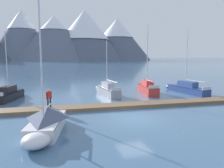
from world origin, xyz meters
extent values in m
plane|color=#426689|center=(0.00, 0.00, 0.00)|extent=(700.00, 700.00, 0.00)
cone|color=slate|center=(-28.31, 217.25, 24.65)|extent=(65.26, 65.26, 49.31)
cone|color=white|center=(-28.31, 217.25, 39.86)|extent=(26.40, 26.40, 19.00)
cone|color=slate|center=(2.05, 205.45, 21.64)|extent=(79.85, 79.85, 43.29)
cone|color=white|center=(2.05, 205.45, 36.27)|extent=(27.36, 27.36, 14.13)
cone|color=#4C566B|center=(32.15, 208.20, 25.44)|extent=(79.44, 79.44, 50.88)
cone|color=white|center=(32.15, 208.20, 35.88)|extent=(49.34, 49.34, 30.10)
cone|color=#4C566B|center=(71.30, 222.29, 23.19)|extent=(76.32, 76.32, 46.37)
cone|color=white|center=(71.30, 222.29, 35.68)|extent=(37.13, 37.13, 21.49)
cube|color=brown|center=(0.00, 4.00, 0.15)|extent=(28.83, 3.53, 0.30)
cylinder|color=#38383D|center=(-0.05, 3.22, 0.12)|extent=(27.59, 1.85, 0.24)
cylinder|color=#38383D|center=(0.05, 4.78, 0.12)|extent=(27.59, 1.85, 0.24)
cube|color=black|center=(-10.79, 10.86, 0.45)|extent=(3.19, 5.27, 0.89)
ellipsoid|color=black|center=(-9.98, 13.52, 0.45)|extent=(1.98, 2.08, 0.85)
cube|color=black|center=(-10.79, 10.86, 0.85)|extent=(3.20, 5.19, 0.06)
cylinder|color=silver|center=(-10.67, 11.24, 4.24)|extent=(0.10, 0.10, 6.70)
cylinder|color=silver|center=(-11.02, 10.13, 1.65)|extent=(0.76, 2.25, 0.08)
cube|color=black|center=(-10.75, 10.98, 1.23)|extent=(1.87, 2.50, 0.68)
cube|color=silver|center=(-6.53, -1.01, 0.43)|extent=(2.77, 4.80, 0.85)
ellipsoid|color=silver|center=(-7.12, -3.49, 0.43)|extent=(1.86, 1.99, 0.81)
cube|color=slate|center=(-6.53, -1.01, 0.81)|extent=(2.79, 4.72, 0.06)
cylinder|color=silver|center=(-6.72, -1.81, 4.78)|extent=(0.10, 0.10, 7.86)
cylinder|color=silver|center=(-6.48, -0.82, 1.58)|extent=(0.55, 1.99, 0.08)
pyramid|color=#4C5670|center=(-6.45, -0.68, 1.20)|extent=(2.80, 3.98, 0.70)
cube|color=#93939E|center=(0.78, 10.25, 0.48)|extent=(1.82, 5.18, 0.96)
ellipsoid|color=#93939E|center=(0.49, 13.16, 0.48)|extent=(1.33, 2.29, 0.91)
cube|color=#424247|center=(0.78, 10.25, 0.92)|extent=(1.85, 5.09, 0.06)
cylinder|color=silver|center=(0.74, 10.70, 3.84)|extent=(0.10, 0.10, 5.77)
cylinder|color=silver|center=(0.90, 9.09, 1.92)|extent=(0.41, 3.24, 0.08)
cube|color=#A0A0AB|center=(0.77, 10.38, 1.29)|extent=(1.14, 2.37, 0.67)
cube|color=silver|center=(1.03, 7.80, 1.14)|extent=(1.18, 0.22, 0.36)
cube|color=#B2332D|center=(6.00, 9.87, 0.54)|extent=(2.17, 5.27, 1.08)
ellipsoid|color=#B2332D|center=(6.46, 12.78, 0.54)|extent=(1.51, 2.35, 1.03)
cube|color=#501614|center=(6.00, 9.87, 1.04)|extent=(2.19, 5.18, 0.06)
cylinder|color=silver|center=(6.08, 10.33, 4.95)|extent=(0.10, 0.10, 7.75)
cylinder|color=silver|center=(5.85, 8.88, 1.80)|extent=(0.54, 2.91, 0.08)
cube|color=#C03A35|center=(6.02, 10.00, 1.43)|extent=(1.32, 2.43, 0.69)
cube|color=silver|center=(5.62, 7.42, 1.26)|extent=(1.25, 0.29, 0.36)
cube|color=navy|center=(11.32, 8.76, 0.43)|extent=(2.36, 6.22, 0.85)
ellipsoid|color=navy|center=(10.84, 12.12, 0.43)|extent=(1.57, 2.19, 0.81)
cube|color=#121D39|center=(11.32, 8.76, 0.81)|extent=(2.39, 6.11, 0.06)
cylinder|color=silver|center=(11.25, 9.27, 4.63)|extent=(0.10, 0.10, 7.56)
cylinder|color=silver|center=(11.47, 7.70, 1.73)|extent=(0.53, 3.16, 0.08)
cube|color=#2F4A8A|center=(11.30, 8.91, 1.20)|extent=(1.44, 2.85, 0.70)
cube|color=silver|center=(11.74, 5.84, 1.03)|extent=(1.37, 0.29, 0.36)
cylinder|color=#232328|center=(-6.43, 4.48, 0.73)|extent=(0.14, 0.14, 0.86)
cylinder|color=#232328|center=(-6.22, 4.63, 0.73)|extent=(0.14, 0.14, 0.86)
cube|color=#B22823|center=(-6.33, 4.56, 1.46)|extent=(0.44, 0.40, 0.60)
sphere|color=beige|center=(-6.33, 4.56, 1.88)|extent=(0.22, 0.22, 0.22)
cylinder|color=#B22823|center=(-6.53, 4.41, 1.39)|extent=(0.09, 0.09, 0.62)
cylinder|color=#B22823|center=(-6.12, 4.70, 1.39)|extent=(0.09, 0.09, 0.62)
camera|label=1|loc=(-6.41, -15.21, 4.94)|focal=34.62mm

